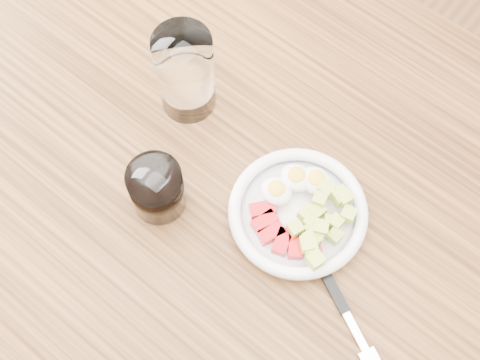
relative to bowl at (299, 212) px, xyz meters
name	(u,v)px	position (x,y,z in m)	size (l,w,h in m)	color
ground	(241,315)	(-0.08, -0.03, -0.79)	(4.00, 4.00, 0.00)	brown
dining_table	(241,222)	(-0.08, -0.03, -0.12)	(1.50, 0.90, 0.77)	brown
bowl	(299,212)	(0.00, 0.00, 0.00)	(0.19, 0.19, 0.05)	white
fork	(338,298)	(0.11, -0.06, -0.01)	(0.19, 0.11, 0.01)	black
water_glass	(185,73)	(-0.24, 0.05, 0.06)	(0.08, 0.08, 0.15)	white
coffee_glass	(157,189)	(-0.17, -0.10, 0.02)	(0.08, 0.08, 0.09)	white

